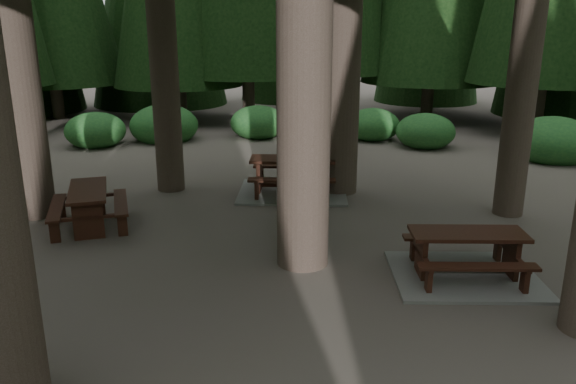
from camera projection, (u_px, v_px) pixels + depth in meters
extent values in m
plane|color=#524B43|center=(256.00, 271.00, 8.98)|extent=(80.00, 80.00, 0.00)
cube|color=gray|center=(464.00, 276.00, 8.74)|extent=(2.51, 2.20, 0.05)
cube|color=#351510|center=(468.00, 234.00, 8.55)|extent=(1.83, 0.97, 0.06)
cube|color=#351510|center=(456.00, 238.00, 9.18)|extent=(1.75, 0.55, 0.05)
cube|color=#351510|center=(478.00, 267.00, 8.07)|extent=(1.75, 0.55, 0.05)
cube|color=#351510|center=(421.00, 256.00, 8.66)|extent=(0.17, 0.54, 0.69)
cube|color=#351510|center=(421.00, 253.00, 8.65)|extent=(0.33, 1.39, 0.06)
cube|color=#351510|center=(511.00, 257.00, 8.64)|extent=(0.17, 0.54, 0.69)
cube|color=#351510|center=(512.00, 253.00, 8.63)|extent=(0.33, 1.39, 0.06)
cube|color=#351510|center=(465.00, 267.00, 8.70)|extent=(1.44, 0.33, 0.08)
cube|color=#351510|center=(87.00, 190.00, 10.76)|extent=(0.92, 1.84, 0.06)
cube|color=#351510|center=(56.00, 208.00, 10.67)|extent=(0.48, 1.78, 0.05)
cube|color=#351510|center=(121.00, 202.00, 11.01)|extent=(0.48, 1.78, 0.05)
cube|color=#351510|center=(88.00, 221.00, 10.22)|extent=(0.54, 0.15, 0.71)
cube|color=#351510|center=(88.00, 218.00, 10.20)|extent=(1.42, 0.27, 0.06)
cube|color=#351510|center=(90.00, 199.00, 11.51)|extent=(0.54, 0.15, 0.71)
cube|color=#351510|center=(90.00, 196.00, 11.50)|extent=(1.42, 0.27, 0.06)
cube|color=#351510|center=(90.00, 218.00, 10.92)|extent=(0.28, 1.47, 0.08)
cube|color=gray|center=(292.00, 192.00, 13.16)|extent=(2.84, 2.50, 0.05)
cube|color=#351510|center=(293.00, 159.00, 12.93)|extent=(2.05, 1.12, 0.06)
cube|color=#351510|center=(293.00, 166.00, 13.65)|extent=(1.96, 0.65, 0.05)
cube|color=#351510|center=(292.00, 180.00, 12.41)|extent=(1.96, 0.65, 0.05)
cube|color=#351510|center=(259.00, 177.00, 13.08)|extent=(0.20, 0.60, 0.78)
cube|color=#351510|center=(259.00, 174.00, 13.06)|extent=(0.39, 1.55, 0.06)
cube|color=#351510|center=(326.00, 177.00, 13.03)|extent=(0.20, 0.60, 0.78)
cube|color=#351510|center=(326.00, 175.00, 13.01)|extent=(0.39, 1.55, 0.06)
cube|color=#351510|center=(292.00, 185.00, 13.11)|extent=(1.60, 0.40, 0.09)
ellipsoid|color=#1F5D2A|center=(552.00, 145.00, 16.44)|extent=(2.42, 2.42, 1.49)
ellipsoid|color=#1F5D2A|center=(425.00, 134.00, 18.09)|extent=(1.90, 1.90, 1.17)
ellipsoid|color=#1F5D2A|center=(373.00, 128.00, 19.29)|extent=(1.84, 1.84, 1.13)
ellipsoid|color=#1F5D2A|center=(258.00, 126.00, 19.72)|extent=(1.95, 1.95, 1.20)
ellipsoid|color=#1F5D2A|center=(164.00, 128.00, 19.17)|extent=(2.31, 2.31, 1.42)
ellipsoid|color=#1F5D2A|center=(96.00, 134.00, 18.23)|extent=(1.93, 1.93, 1.19)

